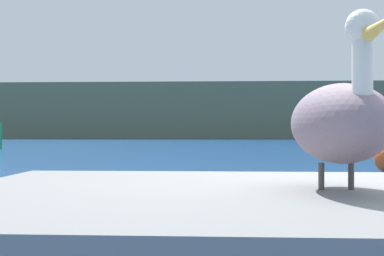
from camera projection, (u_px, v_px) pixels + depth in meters
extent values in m
cube|color=#5B664C|center=(235.00, 111.00, 67.30)|extent=(140.00, 10.24, 6.36)
ellipsoid|color=gray|center=(339.00, 124.00, 2.77)|extent=(0.53, 0.97, 0.39)
cylinder|color=white|center=(362.00, 73.00, 2.45)|extent=(0.09, 0.09, 0.32)
sphere|color=white|center=(362.00, 26.00, 2.45)|extent=(0.15, 0.15, 0.15)
cylinder|color=#4C4742|center=(351.00, 176.00, 2.82)|extent=(0.03, 0.03, 0.14)
cylinder|color=#4C4742|center=(321.00, 176.00, 2.82)|extent=(0.03, 0.03, 0.14)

